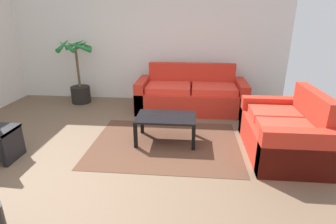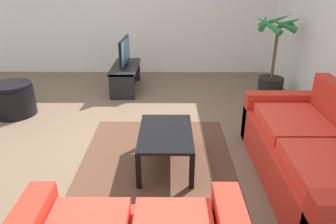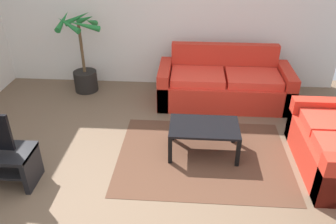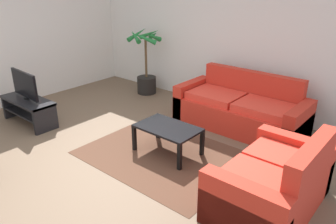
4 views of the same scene
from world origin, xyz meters
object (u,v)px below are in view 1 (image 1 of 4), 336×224
object	(u,v)px
couch_main	(191,96)
coffee_table	(166,120)
couch_loveseat	(283,133)
potted_palm	(79,79)

from	to	relation	value
couch_main	coffee_table	bearing A→B (deg)	-103.90
couch_loveseat	potted_palm	xyz separation A→B (m)	(-3.72, 1.92, 0.22)
couch_loveseat	coffee_table	distance (m)	1.67
couch_main	potted_palm	size ratio (longest dim) A/B	1.54
potted_palm	coffee_table	bearing A→B (deg)	-39.82
couch_loveseat	couch_main	bearing A→B (deg)	128.03
coffee_table	couch_loveseat	bearing A→B (deg)	-7.03
couch_main	coffee_table	xyz separation A→B (m)	(-0.36, -1.46, 0.05)
couch_loveseat	potted_palm	size ratio (longest dim) A/B	1.04
couch_loveseat	coffee_table	world-z (taller)	couch_loveseat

